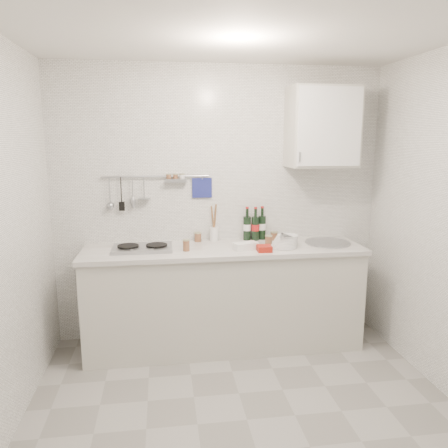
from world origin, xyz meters
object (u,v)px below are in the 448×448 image
(wall_cabinet, at_px, (322,127))
(wine_bottles, at_px, (255,223))
(utensil_crock, at_px, (214,232))
(plate_stack_hob, at_px, (131,249))
(plate_stack_sink, at_px, (285,241))

(wall_cabinet, height_order, wine_bottles, wall_cabinet)
(wall_cabinet, bearing_deg, wine_bottles, 168.79)
(wall_cabinet, xyz_separation_m, utensil_crock, (-0.96, 0.13, -0.95))
(plate_stack_hob, relative_size, wine_bottles, 0.77)
(plate_stack_hob, bearing_deg, plate_stack_sink, -2.41)
(plate_stack_hob, bearing_deg, wall_cabinet, 4.75)
(utensil_crock, bearing_deg, wine_bottles, -2.56)
(wall_cabinet, xyz_separation_m, wine_bottles, (-0.57, 0.11, -0.87))
(wall_cabinet, relative_size, plate_stack_hob, 2.92)
(plate_stack_hob, distance_m, utensil_crock, 0.79)
(plate_stack_hob, distance_m, plate_stack_sink, 1.33)
(plate_stack_sink, bearing_deg, utensil_crock, 150.95)
(wall_cabinet, distance_m, plate_stack_sink, 1.06)
(plate_stack_sink, xyz_separation_m, wine_bottles, (-0.21, 0.31, 0.10))
(plate_stack_hob, xyz_separation_m, utensil_crock, (0.74, 0.27, 0.07))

